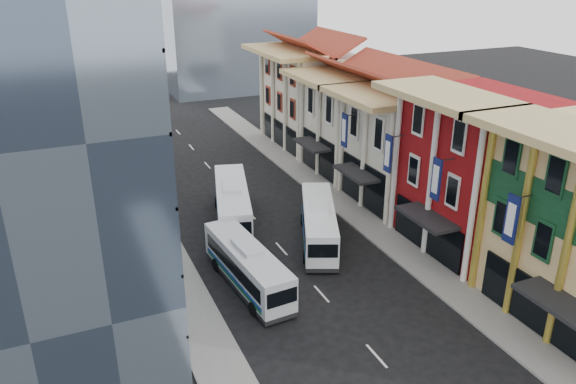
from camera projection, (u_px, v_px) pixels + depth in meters
name	position (u px, v px, depth m)	size (l,w,h in m)	color
sidewalk_right	(375.00, 229.00, 46.93)	(3.00, 90.00, 0.15)	slate
sidewalk_left	(174.00, 270.00, 40.68)	(3.00, 90.00, 0.15)	slate
shophouse_red	(477.00, 172.00, 42.44)	(8.00, 10.00, 12.00)	maroon
shophouse_cream_near	(404.00, 149.00, 50.88)	(8.00, 9.00, 10.00)	silver
shophouse_cream_mid	(355.00, 124.00, 58.51)	(8.00, 9.00, 10.00)	silver
shophouse_cream_far	(311.00, 99.00, 67.21)	(8.00, 12.00, 11.00)	silver
office_tower	(3.00, 82.00, 29.30)	(12.00, 26.00, 30.00)	#39475A
office_block_far	(40.00, 121.00, 52.22)	(10.00, 18.00, 14.00)	gray
bus_left_near	(247.00, 265.00, 38.23)	(2.38, 10.16, 3.26)	silver
bus_left_far	(232.00, 203.00, 47.42)	(2.69, 11.48, 3.68)	white
bus_right	(319.00, 223.00, 44.28)	(2.46, 10.52, 3.37)	white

